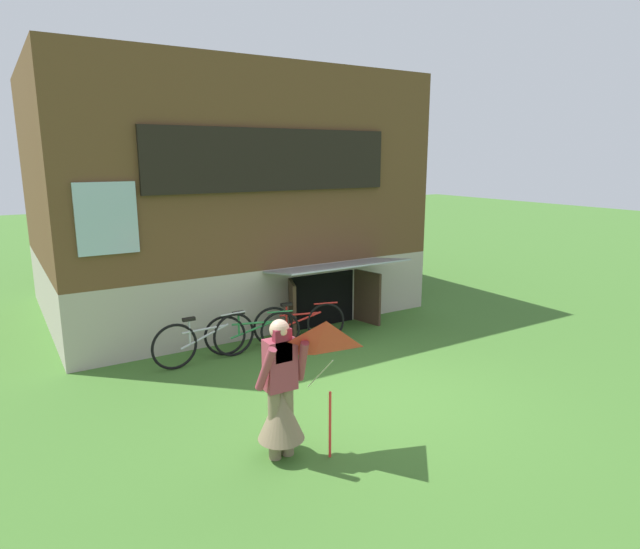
{
  "coord_description": "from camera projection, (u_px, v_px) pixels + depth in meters",
  "views": [
    {
      "loc": [
        -4.39,
        -5.65,
        3.27
      ],
      "look_at": [
        -0.35,
        0.88,
        1.59
      ],
      "focal_mm": 30.15,
      "sensor_mm": 36.0,
      "label": 1
    }
  ],
  "objects": [
    {
      "name": "bicycle_red",
      "position": [
        300.0,
        323.0,
        9.57
      ],
      "size": [
        1.62,
        0.51,
        0.76
      ],
      "rotation": [
        0.0,
        0.0,
        -0.28
      ],
      "color": "black",
      "rests_on": "ground_plane"
    },
    {
      "name": "kite",
      "position": [
        326.0,
        357.0,
        5.46
      ],
      "size": [
        0.96,
        0.91,
        1.58
      ],
      "color": "red",
      "rests_on": "ground_plane"
    },
    {
      "name": "log_house",
      "position": [
        218.0,
        194.0,
        11.88
      ],
      "size": [
        7.27,
        6.6,
        4.94
      ],
      "color": "#ADA393",
      "rests_on": "ground_plane"
    },
    {
      "name": "bicycle_green",
      "position": [
        253.0,
        332.0,
        9.1
      ],
      "size": [
        1.59,
        0.5,
        0.75
      ],
      "rotation": [
        0.0,
        0.0,
        -0.28
      ],
      "color": "black",
      "rests_on": "ground_plane"
    },
    {
      "name": "ground_plane",
      "position": [
        373.0,
        392.0,
        7.65
      ],
      "size": [
        60.0,
        60.0,
        0.0
      ],
      "primitive_type": "plane",
      "color": "#3D6B28"
    },
    {
      "name": "person",
      "position": [
        281.0,
        401.0,
        5.86
      ],
      "size": [
        0.61,
        0.52,
        1.59
      ],
      "rotation": [
        0.0,
        0.0,
        0.11
      ],
      "color": "#7F6B51",
      "rests_on": "ground_plane"
    },
    {
      "name": "bicycle_silver",
      "position": [
        205.0,
        340.0,
        8.66
      ],
      "size": [
        1.76,
        0.13,
        0.8
      ],
      "rotation": [
        0.0,
        0.0,
        0.05
      ],
      "color": "black",
      "rests_on": "ground_plane"
    }
  ]
}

